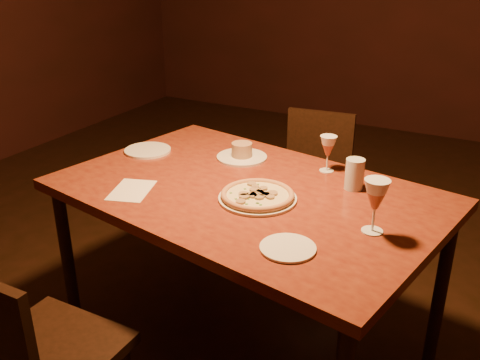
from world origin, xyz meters
The scene contains 12 objects.
floor centered at (0.00, 0.00, 0.00)m, with size 7.00×7.00×0.00m, color black.
dining_table centered at (-0.01, -0.09, 0.73)m, with size 1.66×1.23×0.81m.
chair_near centered at (-0.33, -0.97, 0.51)m, with size 0.43×0.43×0.90m.
chair_far centered at (-0.10, 0.94, 0.46)m, with size 0.44×0.44×0.82m.
pizza_plate centered at (0.07, -0.15, 0.82)m, with size 0.30×0.30×0.03m.
ramekin_saucer centered at (-0.19, 0.21, 0.83)m, with size 0.23×0.23×0.07m.
wine_glass_far centered at (0.20, 0.24, 0.89)m, with size 0.07×0.07×0.16m, color #A85B46, non-canonical shape.
wine_glass_right centered at (0.52, -0.19, 0.90)m, with size 0.09×0.09×0.19m, color #A85B46, non-canonical shape.
water_tumbler centered at (0.36, 0.12, 0.87)m, with size 0.08×0.08×0.13m, color silver.
side_plate_left centered at (-0.62, 0.08, 0.81)m, with size 0.22×0.22×0.01m, color white.
side_plate_near centered at (0.32, -0.44, 0.81)m, with size 0.18×0.18×0.01m, color white.
menu_card centered at (-0.41, -0.31, 0.81)m, with size 0.14×0.21×0.00m, color white.
Camera 1 is at (0.88, -1.81, 1.69)m, focal length 40.00 mm.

